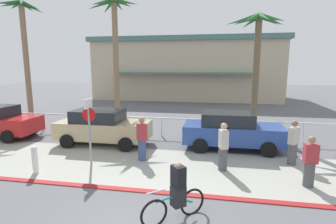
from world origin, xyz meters
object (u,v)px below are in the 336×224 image
at_px(palm_tree_2, 257,40).
at_px(pedestrian_1, 223,149).
at_px(palm_tree_0, 24,33).
at_px(cyclist_teal_0, 177,193).
at_px(pedestrian_3, 310,164).
at_px(palm_tree_1, 115,29).
at_px(car_tan_1, 103,127).
at_px(car_blue_2, 232,130).
at_px(stop_sign_bike_lane, 89,122).
at_px(pedestrian_2, 142,141).
at_px(pedestrian_0, 293,145).
at_px(bollard_2, 35,159).

bearing_deg(palm_tree_2, pedestrian_1, -106.16).
relative_size(palm_tree_0, cyclist_teal_0, 5.34).
height_order(cyclist_teal_0, pedestrian_3, pedestrian_3).
distance_m(palm_tree_1, car_tan_1, 7.25).
distance_m(car_blue_2, cyclist_teal_0, 6.25).
relative_size(stop_sign_bike_lane, palm_tree_2, 0.39).
distance_m(palm_tree_2, pedestrian_2, 8.73).
relative_size(cyclist_teal_0, pedestrian_0, 0.86).
xyz_separation_m(stop_sign_bike_lane, palm_tree_2, (6.75, 6.58, 3.47)).
bearing_deg(pedestrian_3, pedestrian_1, 162.12).
xyz_separation_m(palm_tree_1, car_tan_1, (1.18, -4.97, -5.15)).
bearing_deg(cyclist_teal_0, stop_sign_bike_lane, 141.41).
relative_size(palm_tree_2, car_tan_1, 1.49).
bearing_deg(car_tan_1, pedestrian_0, -8.44).
bearing_deg(cyclist_teal_0, car_tan_1, 128.27).
bearing_deg(pedestrian_0, car_blue_2, 143.80).
distance_m(car_blue_2, pedestrian_1, 2.70).
xyz_separation_m(car_tan_1, pedestrian_0, (8.27, -1.23, -0.06)).
bearing_deg(palm_tree_0, stop_sign_bike_lane, -41.69).
xyz_separation_m(palm_tree_0, pedestrian_3, (15.71, -7.72, -5.12)).
relative_size(stop_sign_bike_lane, pedestrian_1, 1.44).
bearing_deg(pedestrian_1, pedestrian_2, 171.81).
relative_size(bollard_2, car_tan_1, 0.23).
xyz_separation_m(palm_tree_1, cyclist_teal_0, (5.64, -10.62, -5.33)).
height_order(palm_tree_0, pedestrian_2, palm_tree_0).
bearing_deg(car_blue_2, pedestrian_0, -36.20).
relative_size(bollard_2, pedestrian_0, 0.57).
xyz_separation_m(car_tan_1, pedestrian_1, (5.64, -2.28, -0.04)).
relative_size(car_tan_1, pedestrian_1, 2.48).
relative_size(palm_tree_1, car_blue_2, 1.81).
bearing_deg(palm_tree_1, palm_tree_0, -176.61).
relative_size(cyclist_teal_0, pedestrian_3, 0.91).
relative_size(bollard_2, cyclist_teal_0, 0.67).
xyz_separation_m(stop_sign_bike_lane, palm_tree_1, (-1.87, 7.61, 4.35)).
xyz_separation_m(bollard_2, car_tan_1, (0.88, 3.74, 0.35)).
relative_size(bollard_2, palm_tree_2, 0.15).
bearing_deg(bollard_2, car_blue_2, 30.69).
bearing_deg(pedestrian_3, palm_tree_1, 139.42).
bearing_deg(pedestrian_0, stop_sign_bike_lane, -169.42).
bearing_deg(bollard_2, car_tan_1, 76.77).
bearing_deg(cyclist_teal_0, palm_tree_0, 139.26).
bearing_deg(stop_sign_bike_lane, pedestrian_2, 24.46).
bearing_deg(pedestrian_1, cyclist_teal_0, -109.29).
distance_m(palm_tree_0, pedestrian_2, 12.85).
relative_size(palm_tree_0, pedestrian_1, 4.52).
bearing_deg(car_tan_1, palm_tree_2, 27.87).
distance_m(car_blue_2, pedestrian_2, 4.21).
height_order(palm_tree_2, pedestrian_2, palm_tree_2).
bearing_deg(pedestrian_2, pedestrian_0, 5.90).
bearing_deg(pedestrian_3, car_tan_1, 159.28).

